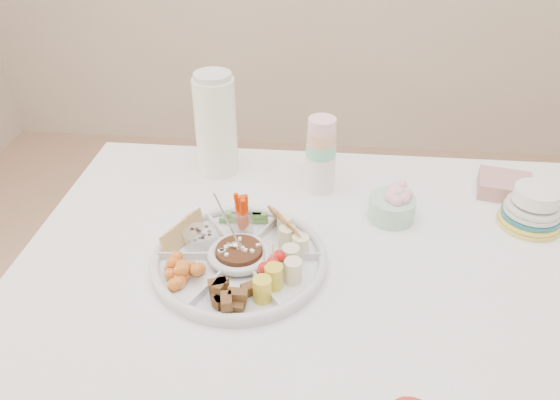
# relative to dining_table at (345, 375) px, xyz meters

# --- Properties ---
(dining_table) EXTENTS (1.52, 1.02, 0.76)m
(dining_table) POSITION_rel_dining_table_xyz_m (0.00, 0.00, 0.00)
(dining_table) COLOR white
(dining_table) RESTS_ON floor
(party_tray) EXTENTS (0.41, 0.41, 0.04)m
(party_tray) POSITION_rel_dining_table_xyz_m (-0.26, -0.03, 0.40)
(party_tray) COLOR silver
(party_tray) RESTS_ON dining_table
(bean_dip) EXTENTS (0.11, 0.11, 0.04)m
(bean_dip) POSITION_rel_dining_table_xyz_m (-0.26, -0.03, 0.41)
(bean_dip) COLOR #3F1D0E
(bean_dip) RESTS_ON party_tray
(tortillas) EXTENTS (0.10, 0.10, 0.06)m
(tortillas) POSITION_rel_dining_table_xyz_m (-0.15, 0.05, 0.42)
(tortillas) COLOR tan
(tortillas) RESTS_ON party_tray
(carrot_cucumber) EXTENTS (0.11, 0.11, 0.09)m
(carrot_cucumber) POSITION_rel_dining_table_xyz_m (-0.27, 0.10, 0.44)
(carrot_cucumber) COLOR #D93100
(carrot_cucumber) RESTS_ON party_tray
(pita_raisins) EXTENTS (0.12, 0.12, 0.06)m
(pita_raisins) POSITION_rel_dining_table_xyz_m (-0.37, 0.03, 0.42)
(pita_raisins) COLOR #E8B270
(pita_raisins) RESTS_ON party_tray
(cherries) EXTENTS (0.13, 0.13, 0.05)m
(cherries) POSITION_rel_dining_table_xyz_m (-0.36, -0.10, 0.42)
(cherries) COLOR orange
(cherries) RESTS_ON party_tray
(granola_chunks) EXTENTS (0.11, 0.11, 0.04)m
(granola_chunks) POSITION_rel_dining_table_xyz_m (-0.24, -0.16, 0.42)
(granola_chunks) COLOR brown
(granola_chunks) RESTS_ON party_tray
(banana_tomato) EXTENTS (0.13, 0.13, 0.10)m
(banana_tomato) POSITION_rel_dining_table_xyz_m (-0.14, -0.08, 0.44)
(banana_tomato) COLOR #F8D464
(banana_tomato) RESTS_ON party_tray
(cup_stack) EXTENTS (0.10, 0.10, 0.22)m
(cup_stack) POSITION_rel_dining_table_xyz_m (-0.09, 0.31, 0.49)
(cup_stack) COLOR beige
(cup_stack) RESTS_ON dining_table
(thermos) EXTENTS (0.14, 0.14, 0.29)m
(thermos) POSITION_rel_dining_table_xyz_m (-0.38, 0.38, 0.52)
(thermos) COLOR white
(thermos) RESTS_ON dining_table
(flower_bowl) EXTENTS (0.12, 0.12, 0.09)m
(flower_bowl) POSITION_rel_dining_table_xyz_m (0.09, 0.19, 0.42)
(flower_bowl) COLOR #B3CAC0
(flower_bowl) RESTS_ON dining_table
(napkin_stack) EXTENTS (0.15, 0.14, 0.04)m
(napkin_stack) POSITION_rel_dining_table_xyz_m (0.40, 0.33, 0.40)
(napkin_stack) COLOR tan
(napkin_stack) RESTS_ON dining_table
(plate_stack) EXTENTS (0.16, 0.16, 0.10)m
(plate_stack) POSITION_rel_dining_table_xyz_m (0.42, 0.19, 0.43)
(plate_stack) COLOR gold
(plate_stack) RESTS_ON dining_table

